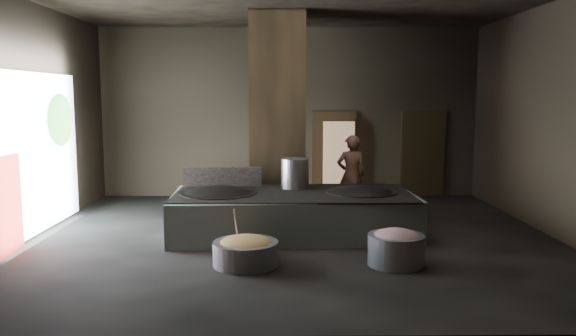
{
  "coord_description": "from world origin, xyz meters",
  "views": [
    {
      "loc": [
        -0.22,
        -10.55,
        2.7
      ],
      "look_at": [
        -0.08,
        0.7,
        1.25
      ],
      "focal_mm": 35.0,
      "sensor_mm": 36.0,
      "label": 1
    }
  ],
  "objects_px": {
    "wok_right": "(362,196)",
    "veg_basin": "(246,253)",
    "stock_pot": "(295,173)",
    "hearth_platform": "(293,214)",
    "wok_left": "(218,197)",
    "cook": "(351,175)",
    "meat_basin": "(396,250)"
  },
  "relations": [
    {
      "from": "cook",
      "to": "stock_pot",
      "type": "bearing_deg",
      "value": 35.33
    },
    {
      "from": "hearth_platform",
      "to": "stock_pot",
      "type": "xyz_separation_m",
      "value": [
        0.05,
        0.55,
        0.72
      ]
    },
    {
      "from": "stock_pot",
      "to": "meat_basin",
      "type": "xyz_separation_m",
      "value": [
        1.56,
        -2.6,
        -0.88
      ]
    },
    {
      "from": "hearth_platform",
      "to": "veg_basin",
      "type": "bearing_deg",
      "value": -114.44
    },
    {
      "from": "cook",
      "to": "veg_basin",
      "type": "height_order",
      "value": "cook"
    },
    {
      "from": "cook",
      "to": "wok_right",
      "type": "bearing_deg",
      "value": 80.88
    },
    {
      "from": "hearth_platform",
      "to": "wok_left",
      "type": "bearing_deg",
      "value": 178.96
    },
    {
      "from": "cook",
      "to": "veg_basin",
      "type": "distance_m",
      "value": 4.48
    },
    {
      "from": "stock_pot",
      "to": "meat_basin",
      "type": "height_order",
      "value": "stock_pot"
    },
    {
      "from": "wok_right",
      "to": "cook",
      "type": "distance_m",
      "value": 1.78
    },
    {
      "from": "hearth_platform",
      "to": "wok_left",
      "type": "xyz_separation_m",
      "value": [
        -1.45,
        -0.05,
        0.34
      ]
    },
    {
      "from": "veg_basin",
      "to": "stock_pot",
      "type": "bearing_deg",
      "value": 71.82
    },
    {
      "from": "hearth_platform",
      "to": "wok_left",
      "type": "height_order",
      "value": "wok_left"
    },
    {
      "from": "wok_left",
      "to": "wok_right",
      "type": "relative_size",
      "value": 1.07
    },
    {
      "from": "stock_pot",
      "to": "cook",
      "type": "xyz_separation_m",
      "value": [
        1.31,
        1.27,
        -0.22
      ]
    },
    {
      "from": "stock_pot",
      "to": "meat_basin",
      "type": "distance_m",
      "value": 3.16
    },
    {
      "from": "hearth_platform",
      "to": "stock_pot",
      "type": "distance_m",
      "value": 0.91
    },
    {
      "from": "stock_pot",
      "to": "veg_basin",
      "type": "xyz_separation_m",
      "value": [
        -0.85,
        -2.59,
        -0.94
      ]
    },
    {
      "from": "wok_left",
      "to": "stock_pot",
      "type": "bearing_deg",
      "value": 21.8
    },
    {
      "from": "stock_pot",
      "to": "veg_basin",
      "type": "bearing_deg",
      "value": -108.18
    },
    {
      "from": "wok_left",
      "to": "stock_pot",
      "type": "xyz_separation_m",
      "value": [
        1.5,
        0.6,
        0.38
      ]
    },
    {
      "from": "stock_pot",
      "to": "veg_basin",
      "type": "distance_m",
      "value": 2.88
    },
    {
      "from": "cook",
      "to": "meat_basin",
      "type": "distance_m",
      "value": 3.94
    },
    {
      "from": "cook",
      "to": "veg_basin",
      "type": "relative_size",
      "value": 1.74
    },
    {
      "from": "wok_right",
      "to": "veg_basin",
      "type": "distance_m",
      "value": 3.05
    },
    {
      "from": "hearth_platform",
      "to": "cook",
      "type": "xyz_separation_m",
      "value": [
        1.36,
        1.82,
        0.51
      ]
    },
    {
      "from": "stock_pot",
      "to": "veg_basin",
      "type": "relative_size",
      "value": 0.58
    },
    {
      "from": "wok_left",
      "to": "meat_basin",
      "type": "distance_m",
      "value": 3.69
    },
    {
      "from": "wok_right",
      "to": "stock_pot",
      "type": "relative_size",
      "value": 2.25
    },
    {
      "from": "wok_left",
      "to": "stock_pot",
      "type": "relative_size",
      "value": 2.42
    },
    {
      "from": "hearth_platform",
      "to": "wok_right",
      "type": "xyz_separation_m",
      "value": [
        1.35,
        0.05,
        0.34
      ]
    },
    {
      "from": "wok_right",
      "to": "veg_basin",
      "type": "height_order",
      "value": "wok_right"
    }
  ]
}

